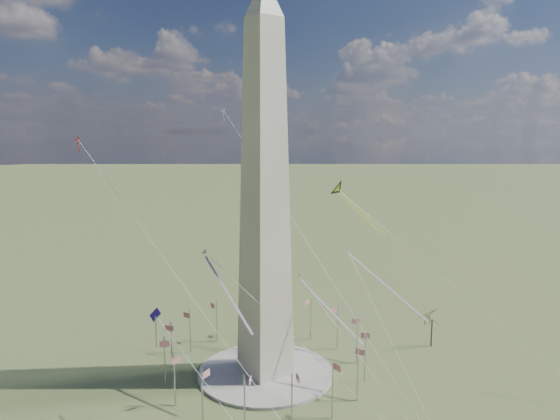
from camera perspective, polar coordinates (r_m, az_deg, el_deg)
ground at (r=140.03m, az=-1.65°, el=-18.21°), size 2000.00×2000.00×0.00m
plaza at (r=139.85m, az=-1.66°, el=-18.06°), size 36.00×36.00×0.80m
washington_monument at (r=125.64m, az=-1.75°, el=1.65°), size 15.56×15.56×100.00m
flagpole_ring at (r=136.87m, az=-1.67°, el=-15.49°), size 54.40×54.40×13.00m
tree_near at (r=158.84m, az=17.01°, el=-11.75°), size 7.07×7.07×12.37m
kite_delta_black at (r=145.38m, az=6.92°, el=2.06°), size 8.33×17.27×14.05m
kite_diamond_purple at (r=115.59m, az=-14.05°, el=-11.98°), size 1.71×3.06×9.62m
kite_streamer_left at (r=127.20m, az=10.64°, el=-7.17°), size 7.83×21.75×15.36m
kite_streamer_mid at (r=123.00m, az=-6.91°, el=-7.83°), size 2.12×22.67×15.58m
kite_streamer_right at (r=149.97m, az=4.54°, el=-10.05°), size 6.20×23.69×16.43m
kite_small_red at (r=140.84m, az=-22.13°, el=7.35°), size 1.30×1.94×4.13m
kite_small_white at (r=171.75m, az=-6.48°, el=11.16°), size 1.38×2.18×4.84m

